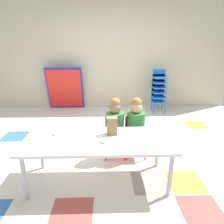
# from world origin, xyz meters

# --- Properties ---
(ground_plane) EXTENTS (6.18, 4.49, 0.02)m
(ground_plane) POSITION_xyz_m (-0.00, -0.01, -0.01)
(ground_plane) COLOR silver
(back_wall) EXTENTS (6.18, 0.10, 2.61)m
(back_wall) POSITION_xyz_m (0.00, 2.24, 1.31)
(back_wall) COLOR beige
(back_wall) RESTS_ON ground_plane
(craft_table) EXTENTS (1.75, 0.70, 0.58)m
(craft_table) POSITION_xyz_m (-0.18, -0.84, 0.53)
(craft_table) COLOR white
(craft_table) RESTS_ON ground_plane
(seated_child_near_camera) EXTENTS (0.34, 0.34, 0.92)m
(seated_child_near_camera) POSITION_xyz_m (0.04, -0.26, 0.55)
(seated_child_near_camera) COLOR red
(seated_child_near_camera) RESTS_ON ground_plane
(seated_child_middle_seat) EXTENTS (0.32, 0.31, 0.92)m
(seated_child_middle_seat) POSITION_xyz_m (0.34, -0.26, 0.55)
(seated_child_middle_seat) COLOR red
(seated_child_middle_seat) RESTS_ON ground_plane
(kid_chair_blue_stack) EXTENTS (0.32, 0.30, 1.04)m
(kid_chair_blue_stack) POSITION_xyz_m (1.21, 1.81, 0.58)
(kid_chair_blue_stack) COLOR blue
(kid_chair_blue_stack) RESTS_ON ground_plane
(folded_activity_table) EXTENTS (0.90, 0.29, 1.09)m
(folded_activity_table) POSITION_xyz_m (-1.13, 2.04, 0.54)
(folded_activity_table) COLOR #1E33BF
(folded_activity_table) RESTS_ON ground_plane
(paper_bag_brown) EXTENTS (0.13, 0.09, 0.22)m
(paper_bag_brown) POSITION_xyz_m (-0.02, -0.70, 0.69)
(paper_bag_brown) COLOR #9E754C
(paper_bag_brown) RESTS_ON craft_table
(paper_plate_near_edge) EXTENTS (0.18, 0.18, 0.01)m
(paper_plate_near_edge) POSITION_xyz_m (-0.71, -0.71, 0.59)
(paper_plate_near_edge) COLOR white
(paper_plate_near_edge) RESTS_ON craft_table
(donut_powdered_on_plate) EXTENTS (0.10, 0.10, 0.03)m
(donut_powdered_on_plate) POSITION_xyz_m (-0.71, -0.71, 0.60)
(donut_powdered_on_plate) COLOR white
(donut_powdered_on_plate) RESTS_ON craft_table
(donut_powdered_loose) EXTENTS (0.11, 0.11, 0.03)m
(donut_powdered_loose) POSITION_xyz_m (-0.11, -0.90, 0.60)
(donut_powdered_loose) COLOR white
(donut_powdered_loose) RESTS_ON craft_table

